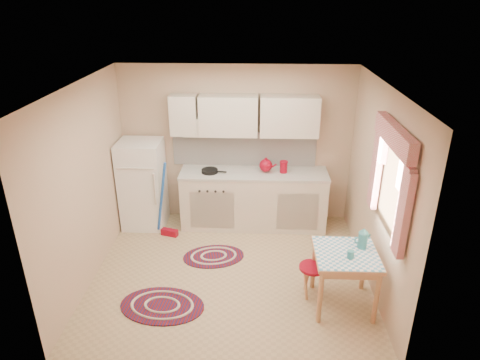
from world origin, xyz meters
name	(u,v)px	position (x,y,z in m)	size (l,w,h in m)	color
room_shell	(243,155)	(0.16, 0.24, 1.60)	(3.64, 3.60, 2.52)	tan
fridge	(143,184)	(-1.45, 1.25, 0.70)	(0.65, 0.60, 1.40)	white
broom	(167,201)	(-1.01, 0.90, 0.60)	(0.28, 0.12, 1.20)	blue
base_cabinets	(254,200)	(0.28, 1.30, 0.44)	(2.25, 0.60, 0.88)	beige
countertop	(254,173)	(0.28, 1.30, 0.90)	(2.27, 0.62, 0.04)	#B6B5AC
frying_pan	(210,171)	(-0.39, 1.25, 0.94)	(0.25, 0.25, 0.05)	black
red_kettle	(266,165)	(0.46, 1.30, 1.03)	(0.22, 0.20, 0.22)	maroon
red_canister	(284,168)	(0.74, 1.30, 1.00)	(0.11, 0.11, 0.16)	maroon
table	(343,279)	(1.36, -0.59, 0.36)	(0.72, 0.72, 0.72)	tan
stool	(311,281)	(1.02, -0.43, 0.21)	(0.32, 0.32, 0.42)	maroon
coffee_pot	(363,238)	(1.56, -0.47, 0.86)	(0.14, 0.12, 0.27)	teal
mug	(350,255)	(1.39, -0.69, 0.77)	(0.08, 0.08, 0.10)	teal
rug_center	(214,256)	(-0.27, 0.34, 0.01)	(0.87, 0.58, 0.02)	maroon
rug_left	(162,306)	(-0.78, -0.73, 0.01)	(1.02, 0.68, 0.02)	maroon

